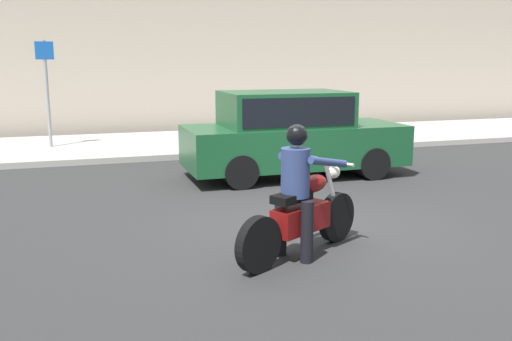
# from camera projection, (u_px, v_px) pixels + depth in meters

# --- Properties ---
(ground_plane) EXTENTS (80.00, 80.00, 0.00)m
(ground_plane) POSITION_uv_depth(u_px,v_px,m) (313.00, 224.00, 8.16)
(ground_plane) COLOR #2C2C2C
(sidewalk_slab) EXTENTS (40.00, 4.40, 0.14)m
(sidewalk_slab) POSITION_uv_depth(u_px,v_px,m) (197.00, 143.00, 15.62)
(sidewalk_slab) COLOR #A8A399
(sidewalk_slab) RESTS_ON ground_plane
(motorcycle_with_rider_denim_blue) EXTENTS (1.94, 1.18, 1.61)m
(motorcycle_with_rider_denim_blue) POSITION_uv_depth(u_px,v_px,m) (300.00, 203.00, 6.72)
(motorcycle_with_rider_denim_blue) COLOR black
(motorcycle_with_rider_denim_blue) RESTS_ON ground_plane
(parked_sedan_forest_green) EXTENTS (4.41, 1.82, 1.72)m
(parked_sedan_forest_green) POSITION_uv_depth(u_px,v_px,m) (291.00, 133.00, 11.31)
(parked_sedan_forest_green) COLOR #164C28
(parked_sedan_forest_green) RESTS_ON ground_plane
(street_sign_post) EXTENTS (0.44, 0.08, 2.67)m
(street_sign_post) POSITION_uv_depth(u_px,v_px,m) (47.00, 83.00, 14.12)
(street_sign_post) COLOR gray
(street_sign_post) RESTS_ON sidewalk_slab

